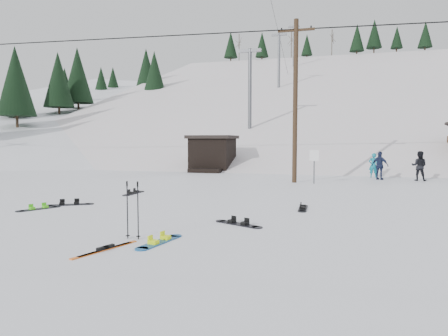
# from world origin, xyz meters

# --- Properties ---
(ground) EXTENTS (200.00, 200.00, 0.00)m
(ground) POSITION_xyz_m (0.00, 0.00, 0.00)
(ground) COLOR white
(ground) RESTS_ON ground
(ski_slope) EXTENTS (60.00, 85.24, 65.97)m
(ski_slope) POSITION_xyz_m (0.00, 55.00, -12.00)
(ski_slope) COLOR white
(ski_slope) RESTS_ON ground
(ridge_left) EXTENTS (47.54, 95.03, 58.38)m
(ridge_left) POSITION_xyz_m (-36.00, 48.00, -11.00)
(ridge_left) COLOR white
(ridge_left) RESTS_ON ground
(treeline_left) EXTENTS (20.00, 64.00, 10.00)m
(treeline_left) POSITION_xyz_m (-34.00, 40.00, 0.00)
(treeline_left) COLOR black
(treeline_left) RESTS_ON ground
(treeline_crest) EXTENTS (50.00, 6.00, 10.00)m
(treeline_crest) POSITION_xyz_m (0.00, 86.00, 0.00)
(treeline_crest) COLOR black
(treeline_crest) RESTS_ON ski_slope
(utility_pole) EXTENTS (2.00, 0.26, 9.00)m
(utility_pole) POSITION_xyz_m (2.00, 14.00, 4.68)
(utility_pole) COLOR #3A2819
(utility_pole) RESTS_ON ground
(trail_sign) EXTENTS (0.50, 0.09, 1.85)m
(trail_sign) POSITION_xyz_m (3.10, 13.58, 1.27)
(trail_sign) COLOR #595B60
(trail_sign) RESTS_ON ground
(lift_hut) EXTENTS (3.40, 4.10, 2.75)m
(lift_hut) POSITION_xyz_m (-5.00, 20.94, 1.36)
(lift_hut) COLOR black
(lift_hut) RESTS_ON ground
(lift_tower_near) EXTENTS (2.20, 0.36, 8.00)m
(lift_tower_near) POSITION_xyz_m (-4.00, 30.00, 7.86)
(lift_tower_near) COLOR #595B60
(lift_tower_near) RESTS_ON ski_slope
(lift_tower_mid) EXTENTS (2.20, 0.36, 8.00)m
(lift_tower_mid) POSITION_xyz_m (-4.00, 50.00, 14.36)
(lift_tower_mid) COLOR #595B60
(lift_tower_mid) RESTS_ON ski_slope
(lift_tower_far) EXTENTS (2.20, 0.36, 8.00)m
(lift_tower_far) POSITION_xyz_m (-4.00, 70.00, 20.86)
(lift_tower_far) COLOR #595B60
(lift_tower_far) RESTS_ON ski_slope
(hero_snowboard) EXTENTS (0.55, 1.60, 0.11)m
(hero_snowboard) POSITION_xyz_m (0.33, -0.20, 0.03)
(hero_snowboard) COLOR #175899
(hero_snowboard) RESTS_ON ground
(hero_skis) EXTENTS (0.63, 1.69, 0.09)m
(hero_skis) POSITION_xyz_m (-0.52, -1.10, 0.03)
(hero_skis) COLOR #E15A17
(hero_skis) RESTS_ON ground
(ski_poles) EXTENTS (0.38, 0.10, 1.40)m
(ski_poles) POSITION_xyz_m (-0.44, -0.05, 0.71)
(ski_poles) COLOR black
(ski_poles) RESTS_ON ground
(board_scatter_a) EXTENTS (1.52, 1.04, 0.12)m
(board_scatter_a) POSITION_xyz_m (-5.14, 3.83, 0.03)
(board_scatter_a) COLOR black
(board_scatter_a) RESTS_ON ground
(board_scatter_b) EXTENTS (0.32, 1.69, 0.12)m
(board_scatter_b) POSITION_xyz_m (-4.41, 7.29, 0.03)
(board_scatter_b) COLOR black
(board_scatter_b) RESTS_ON ground
(board_scatter_c) EXTENTS (0.84, 1.39, 0.11)m
(board_scatter_c) POSITION_xyz_m (-5.59, 2.78, 0.03)
(board_scatter_c) COLOR black
(board_scatter_c) RESTS_ON ground
(board_scatter_d) EXTENTS (1.49, 0.85, 0.11)m
(board_scatter_d) POSITION_xyz_m (1.63, 2.22, 0.03)
(board_scatter_d) COLOR black
(board_scatter_d) RESTS_ON ground
(board_scatter_f) EXTENTS (0.31, 1.51, 0.11)m
(board_scatter_f) POSITION_xyz_m (3.17, 5.34, 0.03)
(board_scatter_f) COLOR black
(board_scatter_f) RESTS_ON ground
(skier_teal) EXTENTS (0.59, 0.41, 1.56)m
(skier_teal) POSITION_xyz_m (6.53, 18.38, 0.78)
(skier_teal) COLOR #0E778D
(skier_teal) RESTS_ON ground
(skier_dark) EXTENTS (1.00, 0.87, 1.74)m
(skier_dark) POSITION_xyz_m (8.94, 16.94, 0.87)
(skier_dark) COLOR black
(skier_dark) RESTS_ON ground
(skier_navy) EXTENTS (1.08, 0.84, 1.71)m
(skier_navy) POSITION_xyz_m (6.78, 16.92, 0.85)
(skier_navy) COLOR #18203E
(skier_navy) RESTS_ON ground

